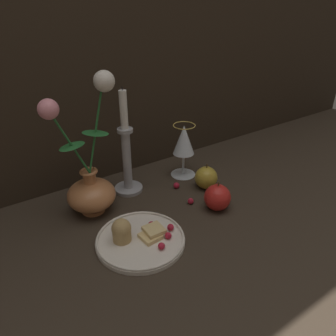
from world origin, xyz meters
TOP-DOWN VIEW (x-y plane):
  - ground_plane at (0.00, 0.00)m, footprint 2.40×2.40m
  - vase at (-0.16, 0.08)m, footprint 0.18×0.13m
  - plate_with_pastries at (-0.12, -0.09)m, footprint 0.21×0.21m
  - wine_glass at (0.16, 0.11)m, footprint 0.08×0.08m
  - candlestick at (-0.03, 0.13)m, footprint 0.08×0.08m
  - apple_beside_vase at (0.17, 0.01)m, footprint 0.07×0.07m
  - apple_near_glass at (0.12, -0.09)m, footprint 0.07×0.07m
  - berry_near_plate at (0.08, -0.04)m, footprint 0.02×0.02m
  - berry_front_center at (0.09, 0.05)m, footprint 0.02×0.02m

SIDE VIEW (x-z plane):
  - ground_plane at x=0.00m, z-range 0.00..0.00m
  - berry_near_plate at x=0.08m, z-range 0.00..0.02m
  - berry_front_center at x=0.09m, z-range 0.00..0.02m
  - plate_with_pastries at x=-0.12m, z-range -0.02..0.05m
  - apple_beside_vase at x=0.17m, z-range -0.01..0.07m
  - apple_near_glass at x=0.12m, z-range -0.01..0.08m
  - vase at x=-0.16m, z-range -0.09..0.27m
  - candlestick at x=-0.03m, z-range -0.05..0.26m
  - wine_glass at x=0.16m, z-range 0.03..0.20m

